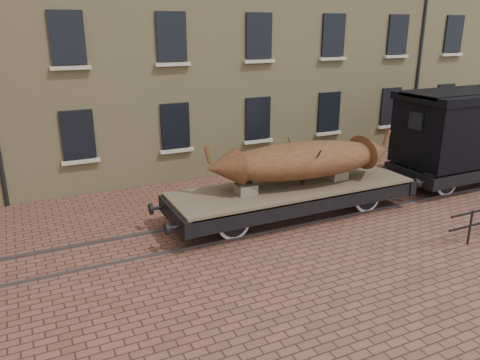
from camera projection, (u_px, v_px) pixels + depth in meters
name	position (u px, v px, depth m)	size (l,w,h in m)	color
ground	(301.00, 215.00, 14.99)	(90.00, 90.00, 0.00)	brown
rail_track	(301.00, 214.00, 14.98)	(30.00, 1.52, 0.06)	#59595E
flatcar_wagon	(293.00, 192.00, 14.59)	(8.74, 2.37, 1.32)	brown
iron_boat	(303.00, 160.00, 14.41)	(6.34, 2.17, 1.53)	brown
goods_van	(474.00, 126.00, 17.37)	(6.90, 2.52, 3.57)	black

